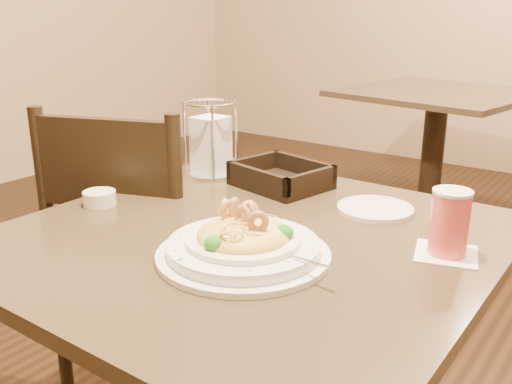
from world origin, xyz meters
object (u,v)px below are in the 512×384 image
Objects in this scene: main_table at (250,335)px; butter_ramekin at (100,198)px; dining_chair_near at (139,258)px; bread_basket at (281,178)px; napkin_caddy at (211,144)px; background_table at (435,133)px; pasta_bowl at (243,243)px; drink_glass at (449,223)px; side_plate at (375,209)px.

butter_ramekin is (-0.37, -0.06, 0.25)m from main_table.
dining_chair_near is (-0.49, 0.14, -0.00)m from main_table.
napkin_caddy reaches higher than bread_basket.
pasta_bowl reaches higher than background_table.
bread_basket reaches higher than main_table.
background_table is at bearing -112.77° from dining_chair_near.
napkin_caddy is 2.68× the size of butter_ramekin.
drink_glass is 0.54× the size of bread_basket.
bread_basket is (-0.12, 0.29, 0.25)m from main_table.
background_table is 4.25× the size of bread_basket.
background_table is 3.02× the size of pasta_bowl.
main_table is 12.29× the size of butter_ramekin.
butter_ramekin is at bearing -97.90° from napkin_caddy.
main_table is 5.44× the size of side_plate.
bread_basket is 0.22m from napkin_caddy.
dining_chair_near is 4.73× the size of napkin_caddy.
bread_basket is 0.44m from butter_ramekin.
bread_basket is at bearing 173.72° from side_plate.
butter_ramekin is at bearing -165.39° from drink_glass.
drink_glass is at bearing 19.88° from main_table.
napkin_caddy reaches higher than background_table.
butter_ramekin is at bearing 175.04° from pasta_bowl.
pasta_bowl is at bearing -59.40° from main_table.
napkin_caddy is at bearing 136.13° from pasta_bowl.
napkin_caddy is at bearing 167.75° from drink_glass.
dining_chair_near is 3.80× the size of bread_basket.
side_plate is (0.53, -1.95, 0.24)m from background_table.
main_table is 0.97× the size of dining_chair_near.
main_table is 0.47m from drink_glass.
pasta_bowl is at bearing -43.87° from napkin_caddy.
dining_chair_near reaches higher than background_table.
napkin_caddy is at bearing 140.33° from main_table.
main_table is 0.53m from napkin_caddy.
dining_chair_near is 0.65m from pasta_bowl.
side_plate is (0.27, -0.03, -0.02)m from bread_basket.
drink_glass is 0.75m from butter_ramekin.
butter_ramekin is (-0.72, -0.19, -0.04)m from drink_glass.
dining_chair_near reaches higher than main_table.
bread_basket is at bearing -177.34° from dining_chair_near.
drink_glass is at bearing -19.60° from bread_basket.
main_table is 2.24m from background_table.
butter_ramekin is (-0.43, 0.04, -0.01)m from pasta_bowl.
napkin_caddy is (0.05, -1.94, 0.32)m from background_table.
dining_chair_near is 2.70× the size of pasta_bowl.
pasta_bowl is 0.54m from napkin_caddy.
drink_glass is at bearing -12.25° from napkin_caddy.
bread_basket is at bearing 160.40° from drink_glass.
main_table is 0.28m from pasta_bowl.
side_plate is (0.09, 0.36, -0.02)m from pasta_bowl.
pasta_bowl is at bearing -141.90° from drink_glass.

